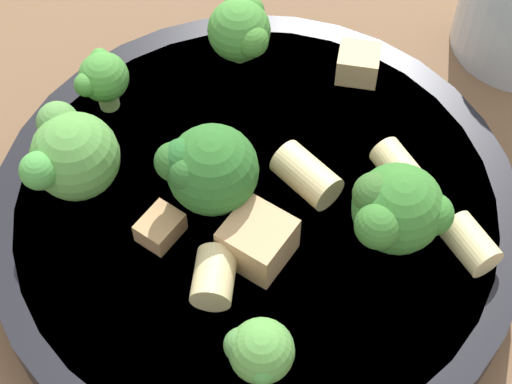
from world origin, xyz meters
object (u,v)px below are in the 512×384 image
Objects in this scene: broccoli_floret_5 at (397,210)px; rigatoni_0 at (307,175)px; chicken_chunk_0 at (268,240)px; chicken_chunk_2 at (358,64)px; broccoli_floret_2 at (71,154)px; chicken_chunk_1 at (160,228)px; broccoli_floret_3 at (207,170)px; rigatoni_1 at (202,154)px; rigatoni_2 at (471,244)px; broccoli_floret_0 at (241,29)px; broccoli_floret_1 at (102,78)px; pasta_bowl at (256,221)px; rigatoni_3 at (397,166)px; broccoli_floret_4 at (263,352)px; rigatoni_4 at (214,277)px.

broccoli_floret_5 is 0.05m from rigatoni_0.
chicken_chunk_0 is 1.31× the size of chicken_chunk_2.
broccoli_floret_2 is at bearing -104.03° from broccoli_floret_5.
chicken_chunk_1 is 0.94× the size of chicken_chunk_2.
rigatoni_1 is (-0.02, -0.00, -0.02)m from broccoli_floret_3.
broccoli_floret_2 is 1.62× the size of chicken_chunk_0.
broccoli_floret_5 is at bearing 48.84° from rigatoni_0.
broccoli_floret_2 is 1.77× the size of rigatoni_2.
broccoli_floret_0 reaches higher than broccoli_floret_1.
rigatoni_3 is (-0.01, 0.06, 0.02)m from pasta_bowl.
broccoli_floret_0 is at bearing -175.21° from chicken_chunk_0.
rigatoni_0 is at bearing 165.76° from broccoli_floret_4.
broccoli_floret_4 is 0.69× the size of broccoli_floret_5.
broccoli_floret_5 is 1.98× the size of rigatoni_3.
broccoli_floret_2 is 0.09m from chicken_chunk_0.
rigatoni_4 is at bearing -82.98° from rigatoni_2.
chicken_chunk_0 is (0.00, -0.05, -0.01)m from broccoli_floret_5.
rigatoni_4 is at bearing 27.19° from broccoli_floret_1.
rigatoni_2 is at bearing 39.11° from broccoli_floret_0.
chicken_chunk_0 reaches higher than chicken_chunk_1.
broccoli_floret_1 is 0.11m from rigatoni_0.
broccoli_floret_3 is (0.06, 0.05, 0.01)m from broccoli_floret_1.
chicken_chunk_1 is (0.01, -0.04, 0.02)m from pasta_bowl.
pasta_bowl is 0.08m from broccoli_floret_4.
chicken_chunk_2 is (-0.06, -0.01, 0.00)m from rigatoni_3.
broccoli_floret_4 is at bearing 41.26° from broccoli_floret_2.
broccoli_floret_0 is 0.09m from rigatoni_0.
rigatoni_3 reaches higher than chicken_chunk_1.
broccoli_floret_5 reaches higher than chicken_chunk_1.
broccoli_floret_3 is 2.18× the size of rigatoni_1.
broccoli_floret_4 is 0.16m from chicken_chunk_2.
broccoli_floret_5 reaches higher than rigatoni_3.
broccoli_floret_1 is 1.08× the size of rigatoni_0.
chicken_chunk_0 is at bearing 65.48° from broccoli_floret_2.
broccoli_floret_5 is (0.02, 0.08, -0.00)m from broccoli_floret_3.
rigatoni_3 reaches higher than pasta_bowl.
broccoli_floret_5 is (0.08, 0.13, 0.01)m from broccoli_floret_1.
broccoli_floret_4 is 1.25× the size of rigatoni_2.
broccoli_floret_0 reaches higher than chicken_chunk_0.
broccoli_floret_2 is (-0.01, -0.08, 0.04)m from pasta_bowl.
broccoli_floret_4 is 0.11m from rigatoni_1.
pasta_bowl is 12.80× the size of chicken_chunk_1.
chicken_chunk_0 reaches higher than rigatoni_0.
broccoli_floret_3 is at bearing 8.16° from rigatoni_1.
broccoli_floret_0 is 1.09× the size of broccoli_floret_1.
rigatoni_1 is 0.06m from rigatoni_4.
rigatoni_3 is 1.17× the size of chicken_chunk_1.
broccoli_floret_4 reaches higher than rigatoni_0.
chicken_chunk_2 is at bearing -177.07° from broccoli_floret_5.
rigatoni_1 is 0.04m from chicken_chunk_1.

